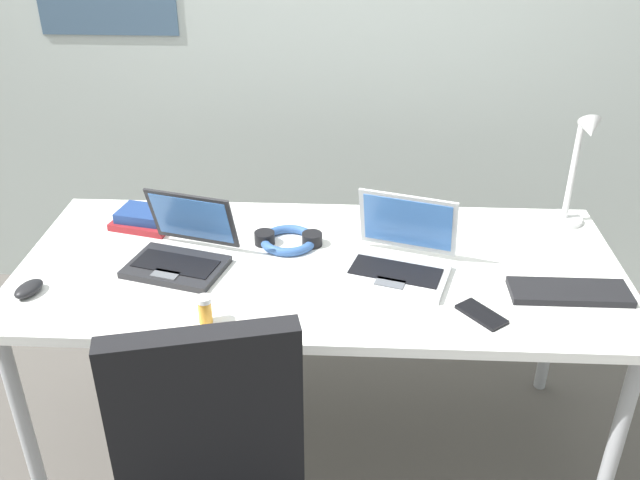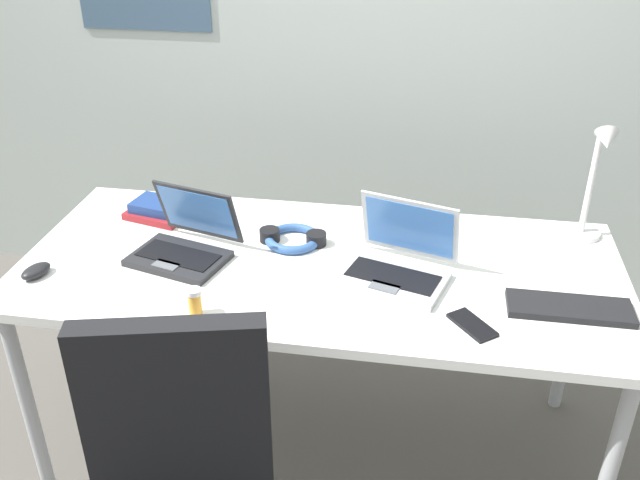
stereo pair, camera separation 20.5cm
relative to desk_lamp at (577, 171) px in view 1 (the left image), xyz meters
name	(u,v)px [view 1 (the left image)]	position (x,y,z in m)	size (l,w,h in m)	color
ground_plane	(320,443)	(-0.80, -0.28, -0.94)	(12.00, 12.00, 0.00)	#56514C
wall_back	(333,1)	(-0.80, 0.82, 0.36)	(6.00, 0.13, 2.60)	#B2BCB7
desk	(320,279)	(-0.80, -0.28, -0.25)	(1.80, 0.80, 0.74)	white
desk_lamp	(577,171)	(0.00, 0.00, 0.00)	(0.12, 0.18, 0.40)	white
laptop_center	(181,251)	(-1.21, -0.30, -0.16)	(0.33, 0.31, 0.20)	#232326
laptop_back_right	(399,258)	(-0.57, -0.31, -0.15)	(0.36, 0.33, 0.22)	#B7BABC
external_keyboard	(569,292)	(-0.10, -0.41, -0.19)	(0.33, 0.12, 0.02)	black
computer_mouse	(29,289)	(-1.60, -0.48, -0.18)	(0.06, 0.10, 0.03)	black
cell_phone	(481,314)	(-0.36, -0.53, -0.19)	(0.06, 0.14, 0.01)	black
headphones	(288,240)	(-0.91, -0.16, -0.18)	(0.21, 0.18, 0.04)	#335999
pill_bottle	(205,309)	(-1.08, -0.59, -0.16)	(0.04, 0.04, 0.08)	gold
book_stack	(144,218)	(-1.39, -0.06, -0.17)	(0.23, 0.19, 0.06)	maroon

